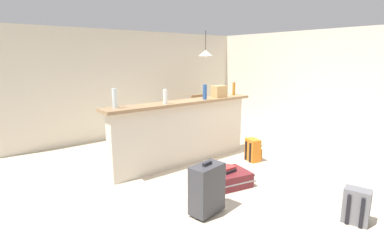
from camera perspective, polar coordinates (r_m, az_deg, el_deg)
ground_plane at (r=5.43m, az=6.25°, el=-8.94°), size 13.00×13.00×0.05m
wall_back at (r=7.56m, az=-10.18°, el=6.81°), size 6.60×0.10×2.50m
wall_right at (r=7.73m, az=21.15°, el=6.30°), size 0.10×6.00×2.50m
partition_half_wall at (r=5.37m, az=-1.61°, el=-2.69°), size 2.80×0.20×1.09m
bar_countertop at (r=5.26m, az=-1.65°, el=3.35°), size 2.96×0.40×0.05m
bottle_clear at (r=4.65m, az=-14.43°, el=4.01°), size 0.07×0.07×0.30m
bottle_white at (r=4.91m, az=-5.10°, el=4.42°), size 0.07×0.07×0.24m
bottle_blue at (r=5.44m, az=2.44°, el=5.33°), size 0.07×0.07×0.27m
bottle_amber at (r=6.12m, az=7.93°, el=5.90°), size 0.06×0.06×0.25m
grocery_bag at (r=5.75m, az=5.14°, el=5.41°), size 0.26×0.18×0.22m
dining_table at (r=7.46m, az=2.59°, el=2.23°), size 1.10×0.80×0.74m
dining_chair_near_partition at (r=7.03m, az=4.64°, el=0.53°), size 0.43×0.43×0.93m
dining_chair_far_side at (r=7.98m, az=0.46°, el=1.93°), size 0.41×0.41×0.93m
pendant_lamp at (r=7.31m, az=2.58°, el=12.57°), size 0.34×0.34×0.63m
suitcase_flat_maroon at (r=4.61m, az=6.43°, el=-11.03°), size 0.88×0.62×0.22m
suitcase_upright_charcoal at (r=3.77m, az=2.85°, el=-12.81°), size 0.47×0.31×0.67m
backpack_orange at (r=5.71m, az=11.47°, el=-5.64°), size 0.30×0.32×0.42m
backpack_grey at (r=4.10m, az=28.69°, el=-14.16°), size 0.29×0.32×0.42m
book_stack at (r=4.58m, az=6.74°, el=-9.21°), size 0.23×0.18×0.08m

